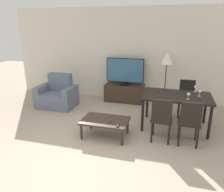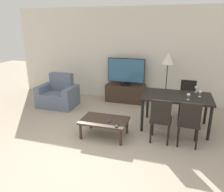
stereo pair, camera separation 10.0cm
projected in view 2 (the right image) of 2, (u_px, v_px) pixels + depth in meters
name	position (u px, v px, depth m)	size (l,w,h in m)	color
ground_plane	(77.00, 167.00, 3.54)	(18.00, 18.00, 0.00)	tan
wall_back	(129.00, 55.00, 6.44)	(7.31, 0.06, 2.70)	silver
armchair	(58.00, 95.00, 6.14)	(1.03, 0.73, 0.90)	slate
tv_stand	(126.00, 93.00, 6.51)	(1.15, 0.46, 0.52)	#38281E
tv	(126.00, 72.00, 6.31)	(1.09, 0.32, 0.78)	black
coffee_table	(104.00, 122.00, 4.43)	(0.94, 0.63, 0.37)	#38281E
dining_table	(176.00, 99.00, 4.71)	(1.45, 0.91, 0.75)	black
dining_chair_near	(161.00, 118.00, 4.14)	(0.40, 0.40, 0.90)	black
dining_chair_far	(187.00, 97.00, 5.38)	(0.40, 0.40, 0.90)	black
dining_chair_near_right	(189.00, 122.00, 3.99)	(0.40, 0.40, 0.90)	black
floor_lamp	(168.00, 61.00, 5.72)	(0.31, 0.31, 1.52)	black
remote_primary	(109.00, 121.00, 4.33)	(0.04, 0.15, 0.02)	#38383D
remote_secondary	(117.00, 125.00, 4.14)	(0.04, 0.15, 0.02)	black
wine_glass_left	(200.00, 92.00, 4.56)	(0.07, 0.07, 0.15)	silver
wine_glass_center	(189.00, 95.00, 4.37)	(0.07, 0.07, 0.15)	silver
wine_glass_right	(196.00, 88.00, 4.88)	(0.07, 0.07, 0.15)	silver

